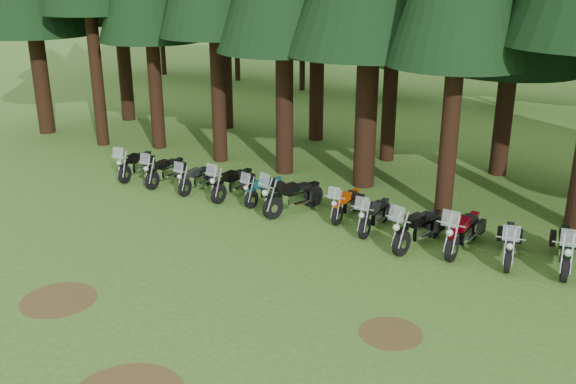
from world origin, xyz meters
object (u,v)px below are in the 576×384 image
motorcycle_1 (166,171)px  motorcycle_6 (346,204)px  motorcycle_5 (293,197)px  motorcycle_10 (509,244)px  motorcycle_11 (565,250)px  motorcycle_2 (197,179)px  motorcycle_7 (375,216)px  motorcycle_9 (463,233)px  motorcycle_0 (136,165)px  motorcycle_3 (233,183)px  motorcycle_4 (264,190)px  motorcycle_8 (418,229)px

motorcycle_1 → motorcycle_6: bearing=1.0°
motorcycle_5 → motorcycle_10: size_ratio=1.07×
motorcycle_5 → motorcycle_6: motorcycle_5 is taller
motorcycle_11 → motorcycle_2: bearing=170.2°
motorcycle_7 → motorcycle_9: size_ratio=0.88×
motorcycle_1 → motorcycle_11: 13.67m
motorcycle_0 → motorcycle_3: motorcycle_3 is taller
motorcycle_2 → motorcycle_3: bearing=3.9°
motorcycle_4 → motorcycle_0: bearing=-171.7°
motorcycle_0 → motorcycle_1: motorcycle_0 is taller
motorcycle_7 → motorcycle_1: bearing=178.0°
motorcycle_8 → motorcycle_7: bearing=175.4°
motorcycle_0 → motorcycle_2: (2.95, -0.11, -0.04)m
motorcycle_4 → motorcycle_3: bearing=-168.6°
motorcycle_1 → motorcycle_4: (4.18, 0.07, -0.04)m
motorcycle_2 → motorcycle_4: (2.70, 0.14, -0.01)m
motorcycle_5 → motorcycle_8: 4.40m
motorcycle_7 → motorcycle_10: bearing=-2.2°
motorcycle_6 → motorcycle_10: motorcycle_10 is taller
motorcycle_7 → motorcycle_4: bearing=174.5°
motorcycle_4 → motorcycle_7: motorcycle_7 is taller
motorcycle_2 → motorcycle_6: bearing=3.5°
motorcycle_3 → motorcycle_4: motorcycle_3 is taller
motorcycle_7 → motorcycle_10: size_ratio=0.96×
motorcycle_0 → motorcycle_11: motorcycle_11 is taller
motorcycle_11 → motorcycle_3: bearing=169.7°
motorcycle_2 → motorcycle_6: motorcycle_6 is taller
motorcycle_5 → motorcycle_7: bearing=19.5°
motorcycle_0 → motorcycle_9: 12.51m
motorcycle_6 → motorcycle_8: motorcycle_8 is taller
motorcycle_6 → motorcycle_11: size_ratio=0.85×
motorcycle_10 → motorcycle_2: bearing=167.4°
motorcycle_4 → motorcycle_6: 2.99m
motorcycle_7 → motorcycle_8: (1.53, -0.51, 0.06)m
motorcycle_10 → motorcycle_3: bearing=166.6°
motorcycle_7 → motorcycle_11: motorcycle_11 is taller
motorcycle_0 → motorcycle_2: motorcycle_0 is taller
motorcycle_7 → motorcycle_9: (2.71, -0.15, 0.06)m
motorcycle_9 → motorcycle_10: bearing=2.8°
motorcycle_11 → motorcycle_8: bearing=179.8°
motorcycle_6 → motorcycle_0: bearing=179.5°
motorcycle_0 → motorcycle_9: size_ratio=0.92×
motorcycle_6 → motorcycle_11: bearing=-5.3°
motorcycle_1 → motorcycle_4: size_ratio=1.09×
motorcycle_8 → motorcycle_11: size_ratio=1.00×
motorcycle_5 → motorcycle_7: (2.84, -0.07, -0.06)m
motorcycle_2 → motorcycle_4: 2.70m
motorcycle_1 → motorcycle_7: 8.34m
motorcycle_3 → motorcycle_7: 5.39m
motorcycle_5 → motorcycle_8: bearing=13.4°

